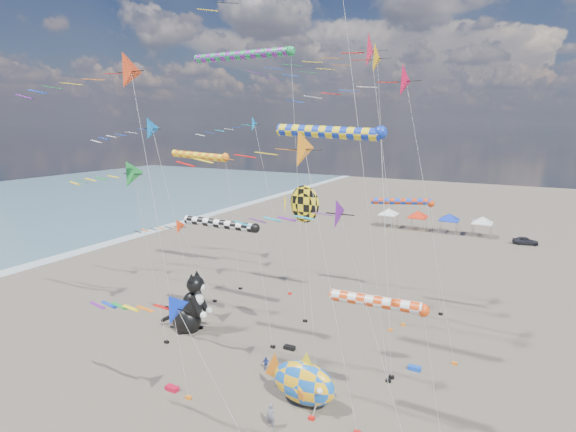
% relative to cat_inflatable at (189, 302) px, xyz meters
% --- Properties ---
extents(delta_kite_0, '(10.50, 1.75, 7.91)m').
position_rel_cat_inflatable_xyz_m(delta_kite_0, '(-7.60, 6.35, 3.94)').
color(delta_kite_0, '#FF3B0F').
rests_on(delta_kite_0, ground).
extents(delta_kite_1, '(10.38, 1.68, 14.04)m').
position_rel_cat_inflatable_xyz_m(delta_kite_1, '(14.94, -6.29, 10.06)').
color(delta_kite_1, '#641787').
rests_on(delta_kite_1, ground).
extents(delta_kite_2, '(16.53, 3.18, 25.31)m').
position_rel_cat_inflatable_xyz_m(delta_kite_2, '(10.64, 9.75, 20.78)').
color(delta_kite_2, red).
rests_on(delta_kite_2, ground).
extents(delta_kite_3, '(9.93, 1.81, 9.16)m').
position_rel_cat_inflatable_xyz_m(delta_kite_3, '(9.21, -10.80, 5.17)').
color(delta_kite_3, '#0B30E4').
rests_on(delta_kite_3, ground).
extents(delta_kite_4, '(11.84, 2.44, 23.87)m').
position_rel_cat_inflatable_xyz_m(delta_kite_4, '(11.88, 8.21, 19.63)').
color(delta_kite_4, orange).
rests_on(delta_kite_4, ground).
extents(delta_kite_5, '(12.63, 2.44, 21.85)m').
position_rel_cat_inflatable_xyz_m(delta_kite_5, '(16.51, 4.95, 17.62)').
color(delta_kite_5, red).
rests_on(delta_kite_5, ground).
extents(delta_kite_6, '(15.56, 2.36, 21.95)m').
position_rel_cat_inflatable_xyz_m(delta_kite_6, '(0.34, -7.65, 17.71)').
color(delta_kite_6, '#EC421B').
rests_on(delta_kite_6, ground).
extents(delta_kite_7, '(13.54, 2.32, 17.39)m').
position_rel_cat_inflatable_xyz_m(delta_kite_7, '(11.42, -5.74, 13.20)').
color(delta_kite_7, orange).
rests_on(delta_kite_7, ground).
extents(delta_kite_8, '(11.45, 2.00, 18.26)m').
position_rel_cat_inflatable_xyz_m(delta_kite_8, '(-4.75, 0.90, 14.18)').
color(delta_kite_8, blue).
rests_on(delta_kite_8, ground).
extents(delta_kite_9, '(10.87, 1.68, 18.44)m').
position_rel_cat_inflatable_xyz_m(delta_kite_9, '(-1.56, 11.67, 14.44)').
color(delta_kite_9, '#137BC9').
rests_on(delta_kite_9, ground).
extents(delta_kite_11, '(9.51, 2.27, 14.98)m').
position_rel_cat_inflatable_xyz_m(delta_kite_11, '(-3.31, -2.54, 10.85)').
color(delta_kite_11, green).
rests_on(delta_kite_11, ground).
extents(windsock_0, '(7.01, 0.72, 8.16)m').
position_rel_cat_inflatable_xyz_m(windsock_0, '(17.87, -4.55, 5.02)').
color(windsock_0, '#E94410').
rests_on(windsock_0, ground).
extents(windsock_1, '(8.24, 0.76, 10.06)m').
position_rel_cat_inflatable_xyz_m(windsock_1, '(3.39, 0.83, 6.91)').
color(windsock_1, black).
rests_on(windsock_1, ground).
extents(windsock_2, '(8.56, 0.82, 14.65)m').
position_rel_cat_inflatable_xyz_m(windsock_2, '(-6.31, 10.48, 11.45)').
color(windsock_2, orange).
rests_on(windsock_2, ground).
extents(windsock_3, '(11.24, 0.80, 23.80)m').
position_rel_cat_inflatable_xyz_m(windsock_3, '(2.11, 6.37, 20.59)').
color(windsock_3, '#198E49').
rests_on(windsock_3, ground).
extents(windsock_4, '(7.20, 0.63, 10.80)m').
position_rel_cat_inflatable_xyz_m(windsock_4, '(14.64, 13.69, 7.67)').
color(windsock_4, red).
rests_on(windsock_4, ground).
extents(windsock_5, '(9.13, 0.88, 17.47)m').
position_rel_cat_inflatable_xyz_m(windsock_5, '(12.56, 0.91, 14.24)').
color(windsock_5, '#1231B7').
rests_on(windsock_5, ground).
extents(angelfish_kite, '(3.74, 3.02, 13.45)m').
position_rel_cat_inflatable_xyz_m(angelfish_kite, '(10.78, -0.21, 9.31)').
color(angelfish_kite, yellow).
rests_on(angelfish_kite, ground).
extents(cat_inflatable, '(4.32, 2.68, 5.44)m').
position_rel_cat_inflatable_xyz_m(cat_inflatable, '(0.00, 0.00, 0.00)').
color(cat_inflatable, black).
rests_on(cat_inflatable, ground).
extents(fish_inflatable, '(5.76, 2.58, 3.79)m').
position_rel_cat_inflatable_xyz_m(fish_inflatable, '(13.21, -4.81, -1.11)').
color(fish_inflatable, blue).
rests_on(fish_inflatable, ground).
extents(person_adult, '(0.60, 0.44, 1.53)m').
position_rel_cat_inflatable_xyz_m(person_adult, '(12.44, -7.59, -1.95)').
color(person_adult, slate).
rests_on(person_adult, ground).
extents(child_green, '(0.74, 0.68, 1.21)m').
position_rel_cat_inflatable_xyz_m(child_green, '(14.20, -3.22, -2.11)').
color(child_green, '#258046').
rests_on(child_green, ground).
extents(child_blue, '(0.64, 0.48, 1.02)m').
position_rel_cat_inflatable_xyz_m(child_blue, '(8.93, -2.23, -2.21)').
color(child_blue, navy).
rests_on(child_blue, ground).
extents(kite_bag_0, '(0.90, 0.44, 0.30)m').
position_rel_cat_inflatable_xyz_m(kite_bag_0, '(4.68, -7.42, -2.57)').
color(kite_bag_0, red).
rests_on(kite_bag_0, ground).
extents(kite_bag_1, '(0.90, 0.44, 0.30)m').
position_rel_cat_inflatable_xyz_m(kite_bag_1, '(9.06, 1.24, -2.57)').
color(kite_bag_1, black).
rests_on(kite_bag_1, ground).
extents(kite_bag_3, '(0.90, 0.44, 0.30)m').
position_rel_cat_inflatable_xyz_m(kite_bag_3, '(18.53, 2.77, -2.57)').
color(kite_bag_3, blue).
rests_on(kite_bag_3, ground).
extents(tent_row, '(19.20, 4.20, 3.80)m').
position_rel_cat_inflatable_xyz_m(tent_row, '(11.61, 47.60, 0.43)').
color(tent_row, white).
rests_on(tent_row, ground).
extents(parked_car, '(3.66, 1.85, 1.19)m').
position_rel_cat_inflatable_xyz_m(parked_car, '(25.34, 45.60, -2.12)').
color(parked_car, '#26262D').
rests_on(parked_car, ground).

